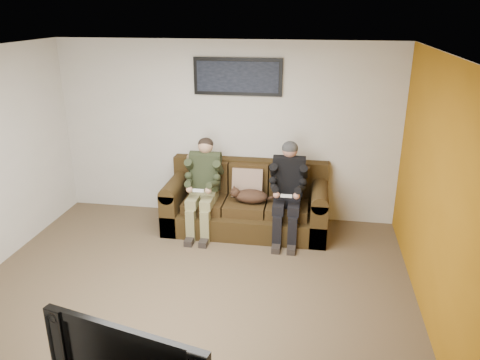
% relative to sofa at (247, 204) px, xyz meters
% --- Properties ---
extents(floor, '(5.00, 5.00, 0.00)m').
position_rel_sofa_xyz_m(floor, '(-0.38, -1.83, -0.35)').
color(floor, brown).
rests_on(floor, ground).
extents(ceiling, '(5.00, 5.00, 0.00)m').
position_rel_sofa_xyz_m(ceiling, '(-0.38, -1.83, 2.25)').
color(ceiling, silver).
rests_on(ceiling, ground).
extents(wall_back, '(5.00, 0.00, 5.00)m').
position_rel_sofa_xyz_m(wall_back, '(-0.38, 0.42, 0.95)').
color(wall_back, beige).
rests_on(wall_back, ground).
extents(wall_front, '(5.00, 0.00, 5.00)m').
position_rel_sofa_xyz_m(wall_front, '(-0.38, -4.08, 0.95)').
color(wall_front, beige).
rests_on(wall_front, ground).
extents(wall_right, '(0.00, 4.50, 4.50)m').
position_rel_sofa_xyz_m(wall_right, '(2.12, -1.83, 0.95)').
color(wall_right, beige).
rests_on(wall_right, ground).
extents(accent_wall_right, '(0.00, 4.50, 4.50)m').
position_rel_sofa_xyz_m(accent_wall_right, '(2.11, -1.83, 0.95)').
color(accent_wall_right, '#A16710').
rests_on(accent_wall_right, ground).
extents(sofa, '(2.27, 0.98, 0.93)m').
position_rel_sofa_xyz_m(sofa, '(0.00, 0.00, 0.00)').
color(sofa, '#33240F').
rests_on(sofa, ground).
extents(throw_pillow, '(0.43, 0.21, 0.43)m').
position_rel_sofa_xyz_m(throw_pillow, '(-0.00, 0.04, 0.31)').
color(throw_pillow, '#967662').
rests_on(throw_pillow, sofa).
extents(throw_blanket, '(0.46, 0.23, 0.08)m').
position_rel_sofa_xyz_m(throw_blanket, '(-0.69, 0.29, 0.58)').
color(throw_blanket, gray).
rests_on(throw_blanket, sofa).
extents(person_left, '(0.51, 0.87, 1.31)m').
position_rel_sofa_xyz_m(person_left, '(-0.59, -0.19, 0.39)').
color(person_left, olive).
rests_on(person_left, sofa).
extents(person_right, '(0.51, 0.86, 1.32)m').
position_rel_sofa_xyz_m(person_right, '(0.59, -0.19, 0.39)').
color(person_right, black).
rests_on(person_right, sofa).
extents(cat, '(0.66, 0.26, 0.24)m').
position_rel_sofa_xyz_m(cat, '(0.06, -0.18, 0.20)').
color(cat, '#4B2E1D').
rests_on(cat, sofa).
extents(framed_poster, '(1.25, 0.05, 0.52)m').
position_rel_sofa_xyz_m(framed_poster, '(-0.20, 0.38, 1.75)').
color(framed_poster, black).
rests_on(framed_poster, wall_back).
extents(television, '(1.20, 0.43, 0.69)m').
position_rel_sofa_xyz_m(television, '(-0.17, -3.78, 0.47)').
color(television, black).
rests_on(television, tv_stand).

